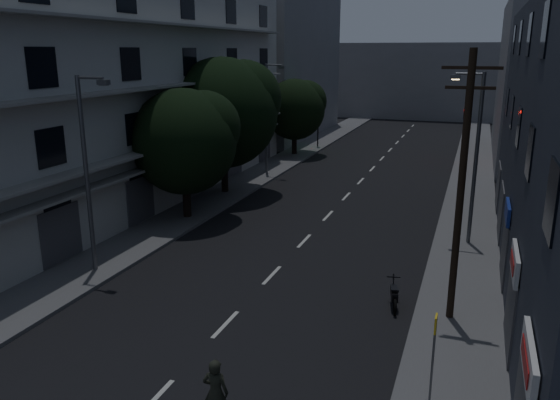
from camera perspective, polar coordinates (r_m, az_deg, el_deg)
The scene contains 19 objects.
ground at distance 35.73m, azimuth 7.11°, elevation 0.57°, with size 160.00×160.00×0.00m, color black.
sidewalk_left at distance 38.00m, azimuth -3.97°, elevation 1.67°, with size 3.00×90.00×0.15m, color #565659.
sidewalk_right at distance 34.91m, azimuth 19.19°, elevation -0.41°, with size 3.00×90.00×0.15m, color #565659.
lane_markings at distance 41.68m, azimuth 9.05°, elevation 2.64°, with size 0.15×60.50×0.01m.
building_left at distance 33.14m, azimuth -16.48°, elevation 11.19°, with size 7.00×36.00×14.00m.
building_far_left at distance 60.00m, azimuth 0.95°, elevation 14.38°, with size 6.00×20.00×16.00m, color slate.
building_far_right at distance 51.00m, azimuth 25.43°, elevation 11.06°, with size 6.00×20.00×13.00m, color slate.
building_far_end at distance 79.19m, azimuth 14.75°, elevation 11.96°, with size 24.00×8.00×10.00m, color slate.
tree_near at distance 29.84m, azimuth -9.86°, elevation 6.44°, with size 5.70×5.70×7.02m.
tree_mid at distance 34.99m, azimuth -5.84°, elevation 9.46°, with size 6.96×6.96×8.56m.
tree_far at distance 48.34m, azimuth 1.62°, elevation 9.68°, with size 5.30×5.30×6.56m.
traffic_signal_far_right at distance 49.76m, azimuth 18.71°, elevation 7.70°, with size 0.28×0.37×4.10m.
traffic_signal_far_left at distance 52.25m, azimuth 4.00°, elevation 8.80°, with size 0.28×0.37×4.10m.
street_lamp_left_near at distance 23.16m, azimuth -19.42°, elevation 3.38°, with size 1.51×0.25×8.00m.
street_lamp_right at distance 26.74m, azimuth 19.62°, elevation 4.87°, with size 1.51×0.25×8.00m.
street_lamp_left_far at distance 40.52m, azimuth -1.28°, elevation 9.06°, with size 1.51×0.25×8.00m.
utility_pole at distance 18.63m, azimuth 18.43°, elevation 1.55°, with size 1.80×0.24×9.00m.
bus_stop_sign at distance 14.81m, azimuth 15.80°, elevation -14.27°, with size 0.06×0.35×2.52m.
motorcycle at distance 20.54m, azimuth 11.82°, elevation -9.82°, with size 0.60×1.69×1.10m.
Camera 1 is at (7.50, -8.73, 9.08)m, focal length 35.00 mm.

